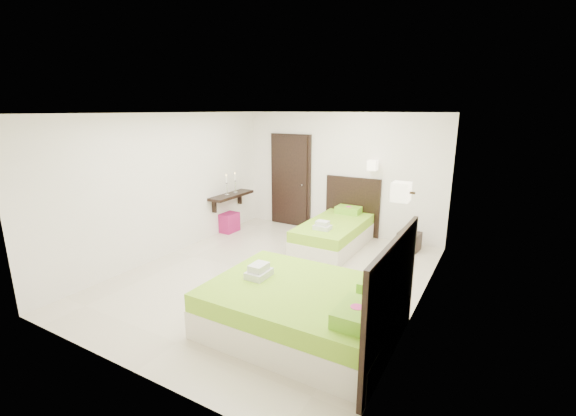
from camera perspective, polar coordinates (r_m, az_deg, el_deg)
The scene contains 7 objects.
floor at distance 6.42m, azimuth -2.14°, elevation -10.03°, with size 5.50×5.50×0.00m, color beige.
bed_single at distance 7.69m, azimuth 7.07°, elevation -3.51°, with size 1.21×2.02×1.66m.
bed_double at distance 4.80m, azimuth 2.90°, elevation -14.59°, with size 2.22×1.89×1.83m.
nightstand at distance 7.84m, azimuth 17.50°, elevation -4.70°, with size 0.40×0.35×0.35m, color black.
ottoman at distance 8.71m, azimuth -9.03°, elevation -2.06°, with size 0.42×0.42×0.42m, color #911350.
door at distance 8.92m, azimuth 0.37°, elevation 4.05°, with size 1.02×0.15×2.14m.
console_shelf at distance 8.55m, azimuth -8.43°, elevation 1.84°, with size 0.35×1.20×0.78m.
Camera 1 is at (3.10, -4.95, 2.65)m, focal length 24.00 mm.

